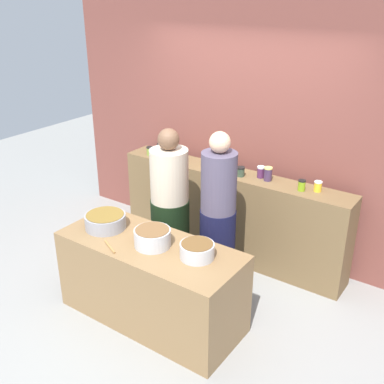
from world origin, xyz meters
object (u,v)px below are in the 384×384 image
(wooden_spoon, at_px, (110,247))
(cook_with_tongs, at_px, (170,213))
(preserve_jar_5, at_px, (217,166))
(preserve_jar_10, at_px, (302,185))
(cooking_pot_right, at_px, (197,250))
(cook_in_cap, at_px, (218,226))
(preserve_jar_1, at_px, (160,149))
(preserve_jar_9, at_px, (268,174))
(preserve_jar_6, at_px, (230,164))
(preserve_jar_11, at_px, (318,186))
(preserve_jar_3, at_px, (179,157))
(cooking_pot_center, at_px, (152,238))
(preserve_jar_7, at_px, (241,171))
(preserve_jar_0, at_px, (150,151))
(preserve_jar_2, at_px, (170,150))
(preserve_jar_4, at_px, (211,160))
(preserve_jar_8, at_px, (261,172))
(cooking_pot_left, at_px, (105,221))

(wooden_spoon, height_order, cook_with_tongs, cook_with_tongs)
(preserve_jar_5, xyz_separation_m, preserve_jar_10, (0.97, 0.02, -0.00))
(cooking_pot_right, relative_size, cook_in_cap, 0.17)
(preserve_jar_1, relative_size, preserve_jar_9, 0.96)
(preserve_jar_6, height_order, cook_in_cap, cook_in_cap)
(preserve_jar_9, distance_m, cook_in_cap, 0.83)
(preserve_jar_11, distance_m, wooden_spoon, 2.08)
(preserve_jar_3, xyz_separation_m, preserve_jar_10, (1.47, 0.03, 0.00))
(cooking_pot_center, bearing_deg, preserve_jar_7, 86.07)
(preserve_jar_0, height_order, preserve_jar_5, preserve_jar_5)
(preserve_jar_10, relative_size, cooking_pot_center, 0.35)
(preserve_jar_0, distance_m, preserve_jar_3, 0.43)
(preserve_jar_3, xyz_separation_m, preserve_jar_5, (0.50, 0.01, 0.01))
(preserve_jar_2, relative_size, cooking_pot_center, 0.33)
(preserve_jar_3, relative_size, preserve_jar_6, 0.79)
(preserve_jar_4, height_order, cook_in_cap, cook_in_cap)
(preserve_jar_1, bearing_deg, preserve_jar_11, 1.06)
(wooden_spoon, relative_size, cook_in_cap, 0.14)
(preserve_jar_10, bearing_deg, preserve_jar_6, 173.78)
(cooking_pot_right, bearing_deg, wooden_spoon, -157.04)
(preserve_jar_5, bearing_deg, preserve_jar_11, 4.90)
(preserve_jar_2, distance_m, preserve_jar_9, 1.32)
(preserve_jar_3, height_order, preserve_jar_4, preserve_jar_4)
(preserve_jar_2, distance_m, cooking_pot_center, 1.75)
(preserve_jar_10, relative_size, cooking_pot_right, 0.39)
(preserve_jar_8, xyz_separation_m, cook_in_cap, (-0.03, -0.79, -0.30))
(preserve_jar_3, distance_m, preserve_jar_5, 0.50)
(preserve_jar_2, relative_size, preserve_jar_10, 0.95)
(preserve_jar_7, relative_size, cooking_pot_center, 0.32)
(preserve_jar_8, height_order, cooking_pot_center, preserve_jar_8)
(preserve_jar_5, distance_m, preserve_jar_8, 0.50)
(cooking_pot_right, relative_size, wooden_spoon, 1.24)
(cooking_pot_left, xyz_separation_m, cooking_pot_right, (0.99, 0.06, -0.00))
(preserve_jar_8, distance_m, cooking_pot_right, 1.41)
(preserve_jar_0, relative_size, preserve_jar_2, 0.93)
(preserve_jar_3, relative_size, cook_with_tongs, 0.06)
(preserve_jar_1, bearing_deg, cooking_pot_right, -42.79)
(preserve_jar_3, distance_m, preserve_jar_4, 0.38)
(preserve_jar_2, height_order, preserve_jar_5, preserve_jar_5)
(preserve_jar_4, relative_size, preserve_jar_9, 0.86)
(preserve_jar_4, xyz_separation_m, preserve_jar_7, (0.43, -0.09, -0.01))
(cooking_pot_right, bearing_deg, preserve_jar_0, 140.61)
(preserve_jar_5, height_order, cooking_pot_left, preserve_jar_5)
(preserve_jar_4, distance_m, preserve_jar_9, 0.72)
(cooking_pot_right, height_order, cook_in_cap, cook_in_cap)
(preserve_jar_4, bearing_deg, cook_with_tongs, -89.75)
(preserve_jar_7, distance_m, wooden_spoon, 1.66)
(preserve_jar_5, relative_size, preserve_jar_9, 0.81)
(cook_in_cap, bearing_deg, cooking_pot_right, -74.03)
(cook_with_tongs, bearing_deg, preserve_jar_2, 127.00)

